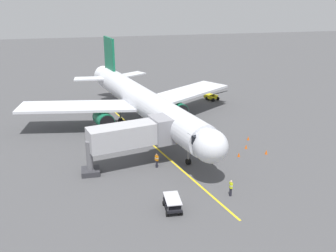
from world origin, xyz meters
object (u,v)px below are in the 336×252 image
belt_loader_near_nose (212,96)px  safety_cone_wing_starboard (248,138)px  ground_crew_loader (157,160)px  safety_cone_nose_right (239,154)px  ground_crew_marshaller (231,188)px  safety_cone_wing_port (266,152)px  ground_crew_wing_walker (141,110)px  baggage_cart_portside (172,204)px  safety_cone_nose_left (246,147)px  airplane (143,102)px  jet_bridge (137,135)px

belt_loader_near_nose → safety_cone_wing_starboard: bearing=86.0°
ground_crew_loader → safety_cone_nose_right: size_ratio=3.11×
ground_crew_marshaller → safety_cone_wing_port: ground_crew_marshaller is taller
ground_crew_wing_walker → safety_cone_wing_port: 22.84m
safety_cone_wing_port → ground_crew_wing_walker: bearing=-55.4°
ground_crew_loader → baggage_cart_portside: (0.24, 9.24, -0.23)m
ground_crew_wing_walker → ground_crew_marshaller: bearing=100.2°
safety_cone_wing_port → safety_cone_nose_left: bearing=-51.3°
baggage_cart_portside → safety_cone_nose_right: 14.68m
airplane → ground_crew_loader: airplane is taller
safety_cone_wing_port → safety_cone_wing_starboard: (0.29, -4.90, 0.00)m
ground_crew_marshaller → safety_cone_nose_right: 9.84m
belt_loader_near_nose → safety_cone_nose_right: belt_loader_near_nose is taller
belt_loader_near_nose → safety_cone_wing_starboard: size_ratio=8.28×
baggage_cart_portside → safety_cone_wing_starboard: bearing=-133.1°
ground_crew_wing_walker → belt_loader_near_nose: bearing=-156.8°
airplane → ground_crew_marshaller: bearing=104.3°
safety_cone_nose_right → safety_cone_wing_port: size_ratio=1.00×
ground_crew_wing_walker → baggage_cart_portside: (1.30, 28.85, -0.23)m
ground_crew_loader → safety_cone_nose_right: 10.46m
ground_crew_marshaller → safety_cone_nose_left: 12.61m
jet_bridge → baggage_cart_portside: size_ratio=4.31×
belt_loader_near_nose → safety_cone_nose_left: (2.87, 22.63, -0.44)m
jet_bridge → safety_cone_wing_port: (-16.05, 0.40, -3.49)m
ground_crew_marshaller → safety_cone_wing_starboard: size_ratio=3.11×
airplane → safety_cone_nose_left: (-11.70, 10.43, -3.73)m
ground_crew_loader → safety_cone_wing_starboard: bearing=-157.4°
ground_crew_wing_walker → jet_bridge: bearing=80.5°
airplane → baggage_cart_portside: size_ratio=14.99×
jet_bridge → safety_cone_nose_right: size_ratio=20.89×
ground_crew_marshaller → baggage_cart_portside: ground_crew_marshaller is taller
belt_loader_near_nose → baggage_cart_portside: bearing=66.2°
belt_loader_near_nose → baggage_cart_portside: 38.12m
baggage_cart_portside → safety_cone_wing_port: baggage_cart_portside is taller
jet_bridge → safety_cone_nose_left: 14.82m
ground_crew_wing_walker → belt_loader_near_nose: (-14.08, -6.03, -0.17)m
airplane → ground_crew_wing_walker: size_ratio=23.34×
ground_crew_wing_walker → safety_cone_wing_port: size_ratio=3.11×
belt_loader_near_nose → airplane: bearing=39.9°
ground_crew_marshaller → belt_loader_near_nose: belt_loader_near_nose is taller
safety_cone_nose_left → safety_cone_wing_port: size_ratio=1.00×
jet_bridge → ground_crew_loader: 3.72m
airplane → ground_crew_marshaller: (-5.43, 21.36, -3.12)m
belt_loader_near_nose → safety_cone_nose_left: 22.82m
ground_crew_wing_walker → ground_crew_loader: (1.06, 19.61, 0.00)m
belt_loader_near_nose → safety_cone_nose_right: (4.73, 24.79, -0.44)m
safety_cone_wing_port → safety_cone_wing_starboard: 4.91m
ground_crew_wing_walker → ground_crew_loader: bearing=86.9°
jet_bridge → safety_cone_wing_port: size_ratio=20.89×
ground_crew_loader → safety_cone_nose_left: (-12.27, -3.00, -0.61)m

